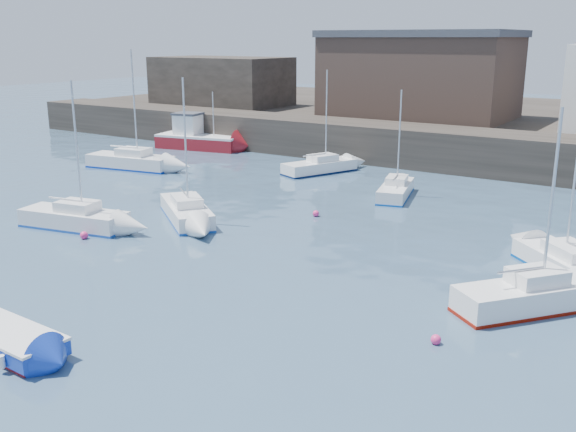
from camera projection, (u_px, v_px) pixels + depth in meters
The scene contains 17 objects.
water at pixel (92, 340), 21.39m from camera, with size 220.00×220.00×0.00m, color #2D4760.
quay_wall at pixel (451, 149), 49.27m from camera, with size 90.00×5.00×3.00m, color #28231E.
land_strip at pixel (512, 125), 63.84m from camera, with size 90.00×32.00×2.80m, color #28231E.
warehouse at pixel (420, 74), 57.52m from camera, with size 16.40×10.40×7.60m.
bldg_west at pixel (221, 81), 68.61m from camera, with size 14.00×8.00×5.00m.
blue_dinghy at pixel (11, 340), 20.42m from camera, with size 4.04×2.14×0.76m.
fishing_boat at pixel (197, 138), 58.35m from camera, with size 8.21×4.36×5.16m.
sailboat_a at pixel (75, 218), 33.84m from camera, with size 6.19×3.04×7.71m.
sailboat_b at pixel (186, 211), 35.40m from camera, with size 5.98×5.19×7.77m.
sailboat_c at pixel (529, 295), 23.61m from camera, with size 4.95×5.54×7.44m.
sailboat_d at pixel (573, 266), 26.89m from camera, with size 5.88×5.77×7.96m.
sailboat_e at pixel (131, 161), 49.44m from camera, with size 7.23×3.40×8.94m.
sailboat_f at pixel (396, 190), 40.53m from camera, with size 2.89×5.37×6.67m.
sailboat_h at pixel (320, 166), 47.89m from camera, with size 4.00×6.11×7.52m.
buoy_near at pixel (84, 239), 32.17m from camera, with size 0.40×0.40×0.40m, color #F4307C.
buoy_mid at pixel (436, 344), 21.10m from camera, with size 0.35×0.35×0.35m, color #F4307C.
buoy_far at pixel (316, 216), 36.23m from camera, with size 0.36×0.36×0.36m, color #F4307C.
Camera 1 is at (16.11, -12.80, 9.70)m, focal length 40.00 mm.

